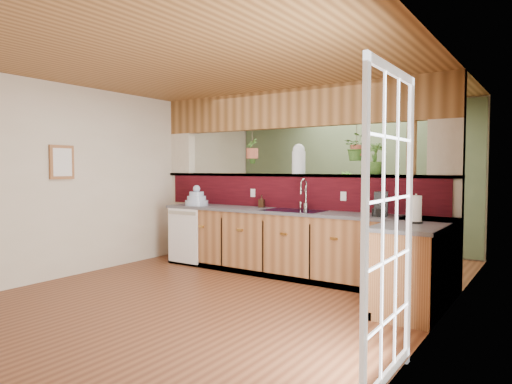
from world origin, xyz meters
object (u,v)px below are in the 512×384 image
Objects in this scene: dish_stack at (197,199)px; paper_towel at (416,210)px; shelving_console at (331,221)px; coffee_maker at (381,205)px; faucet at (304,193)px; soap_dispenser at (262,201)px; glass_jar at (299,159)px.

paper_towel is (3.40, -0.46, 0.04)m from dish_stack.
dish_stack reaches higher than shelving_console.
coffee_maker is 0.95× the size of paper_towel.
dish_stack is at bearing -172.29° from faucet.
faucet is 0.71m from soap_dispenser.
dish_stack is at bearing 172.25° from paper_towel.
faucet is at bearing 157.29° from paper_towel.
paper_towel reaches higher than coffee_maker.
coffee_maker is (1.83, -0.20, 0.05)m from soap_dispenser.
coffee_maker reaches higher than soap_dispenser.
faucet is 0.32× the size of shelving_console.
faucet reaches higher than dish_stack.
dish_stack is 0.83× the size of glass_jar.
dish_stack is at bearing -163.58° from glass_jar.
shelving_console is at bearing 63.46° from dish_stack.
paper_towel is at bearing -16.55° from soap_dispenser.
paper_towel is at bearing -26.00° from glass_jar.
coffee_maker is at bearing -6.32° from soap_dispenser.
shelving_console is at bearing 100.61° from glass_jar.
dish_stack is 2.87m from coffee_maker.
shelving_console is (1.17, 2.35, -0.50)m from dish_stack.
soap_dispenser is at bearing -79.71° from shelving_console.
faucet is 1.48× the size of coffee_maker.
dish_stack is at bearing -166.95° from soap_dispenser.
shelving_console is (0.14, 2.11, -0.49)m from soap_dispenser.
glass_jar is (0.49, 0.21, 0.62)m from soap_dispenser.
glass_jar reaches higher than faucet.
shelving_console is (-1.69, 2.31, -0.53)m from coffee_maker.
soap_dispenser is (-0.70, 0.01, -0.14)m from faucet.
coffee_maker is at bearing 136.93° from paper_towel.
dish_stack is 1.06m from soap_dispenser.
shelving_console is (-2.23, 2.81, -0.54)m from paper_towel.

